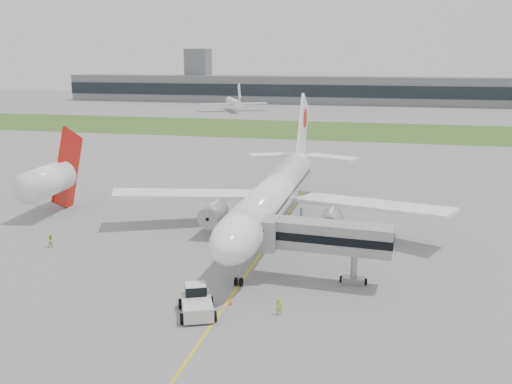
% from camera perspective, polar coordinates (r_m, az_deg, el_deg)
% --- Properties ---
extents(ground, '(600.00, 600.00, 0.00)m').
position_cam_1_polar(ground, '(75.63, 1.25, -5.07)').
color(ground, gray).
rests_on(ground, ground).
extents(apron_markings, '(70.00, 70.00, 0.04)m').
position_cam_1_polar(apron_markings, '(71.02, 0.38, -6.31)').
color(apron_markings, yellow).
rests_on(apron_markings, ground).
extents(grass_strip, '(600.00, 50.00, 0.02)m').
position_cam_1_polar(grass_strip, '(192.21, 8.94, 6.09)').
color(grass_strip, '#38551F').
rests_on(grass_strip, ground).
extents(terminal_building, '(320.00, 22.30, 14.00)m').
position_cam_1_polar(terminal_building, '(300.84, 10.78, 9.95)').
color(terminal_building, slate).
rests_on(terminal_building, ground).
extents(control_tower, '(12.00, 12.00, 56.00)m').
position_cam_1_polar(control_tower, '(320.79, -5.72, 9.06)').
color(control_tower, slate).
rests_on(control_tower, ground).
extents(airliner, '(48.13, 53.95, 17.88)m').
position_cam_1_polar(airliner, '(78.66, 2.02, -0.05)').
color(airliner, white).
rests_on(airliner, ground).
extents(pushback_tug, '(4.81, 5.66, 2.54)m').
position_cam_1_polar(pushback_tug, '(55.64, -5.96, -10.85)').
color(pushback_tug, silver).
rests_on(pushback_tug, ground).
extents(jet_bridge, '(15.11, 4.31, 6.93)m').
position_cam_1_polar(jet_bridge, '(61.68, 6.18, -4.45)').
color(jet_bridge, gray).
rests_on(jet_bridge, ground).
extents(safety_cone_left, '(0.44, 0.44, 0.60)m').
position_cam_1_polar(safety_cone_left, '(57.20, -6.77, -11.13)').
color(safety_cone_left, '#FF470D').
rests_on(safety_cone_left, ground).
extents(safety_cone_right, '(0.37, 0.37, 0.50)m').
position_cam_1_polar(safety_cone_right, '(57.46, -2.56, -10.98)').
color(safety_cone_right, '#FF470D').
rests_on(safety_cone_right, ground).
extents(ground_crew_near, '(0.64, 0.46, 1.63)m').
position_cam_1_polar(ground_crew_near, '(55.28, 2.28, -11.36)').
color(ground_crew_near, '#9AE426').
rests_on(ground_crew_near, ground).
extents(ground_crew_far, '(1.06, 1.10, 1.79)m').
position_cam_1_polar(ground_crew_far, '(78.07, -19.80, -4.60)').
color(ground_crew_far, '#BFEA27').
rests_on(ground_crew_far, ground).
extents(neighbor_aircraft, '(5.43, 17.00, 13.85)m').
position_cam_1_polar(neighbor_aircraft, '(93.30, -19.96, 1.17)').
color(neighbor_aircraft, '#AD1109').
rests_on(neighbor_aircraft, ground).
extents(distant_aircraft_left, '(38.78, 37.07, 11.58)m').
position_cam_1_polar(distant_aircraft_left, '(258.81, -2.25, 8.09)').
color(distant_aircraft_left, white).
rests_on(distant_aircraft_left, ground).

